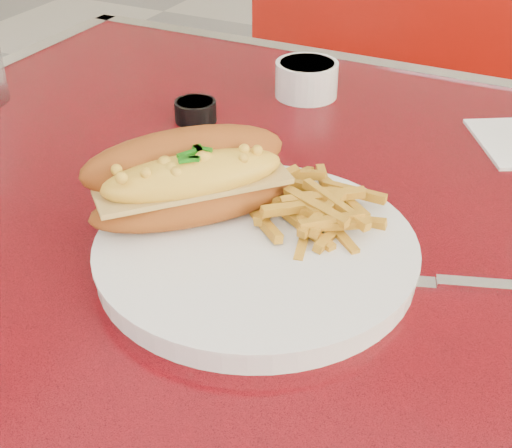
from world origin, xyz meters
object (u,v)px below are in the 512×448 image
at_px(gravy_ramekin, 307,78).
at_px(sauce_cup_left, 196,110).
at_px(dinner_plate, 256,252).
at_px(mac_hoagie, 191,178).
at_px(booth_bench_far, 465,222).
at_px(fork, 340,231).
at_px(knife, 425,282).
at_px(diner_table, 346,335).

relative_size(gravy_ramekin, sauce_cup_left, 1.88).
height_order(dinner_plate, mac_hoagie, mac_hoagie).
bearing_deg(booth_bench_far, fork, -89.58).
bearing_deg(booth_bench_far, gravy_ramekin, -105.64).
bearing_deg(booth_bench_far, knife, -84.25).
bearing_deg(mac_hoagie, fork, -34.14).
height_order(diner_table, mac_hoagie, mac_hoagie).
relative_size(diner_table, gravy_ramekin, 12.42).
relative_size(dinner_plate, mac_hoagie, 1.41).
xyz_separation_m(diner_table, fork, (0.01, -0.07, 0.18)).
height_order(diner_table, gravy_ramekin, gravy_ramekin).
distance_m(dinner_plate, knife, 0.15).
bearing_deg(diner_table, fork, -84.68).
bearing_deg(sauce_cup_left, knife, -29.99).
bearing_deg(fork, diner_table, 0.69).
bearing_deg(diner_table, booth_bench_far, 90.00).
bearing_deg(sauce_cup_left, mac_hoagie, -60.07).
distance_m(diner_table, gravy_ramekin, 0.34).
bearing_deg(booth_bench_far, sauce_cup_left, -109.58).
bearing_deg(mac_hoagie, gravy_ramekin, 47.78).
relative_size(gravy_ramekin, knife, 0.52).
bearing_deg(dinner_plate, gravy_ramekin, 106.44).
height_order(fork, gravy_ramekin, gravy_ramekin).
distance_m(diner_table, knife, 0.21).
bearing_deg(sauce_cup_left, booth_bench_far, 70.42).
relative_size(mac_hoagie, knife, 1.08).
distance_m(mac_hoagie, knife, 0.22).
xyz_separation_m(dinner_plate, fork, (0.06, 0.05, 0.01)).
xyz_separation_m(mac_hoagie, gravy_ramekin, (-0.03, 0.34, -0.03)).
relative_size(fork, gravy_ramekin, 1.36).
height_order(dinner_plate, sauce_cup_left, sauce_cup_left).
xyz_separation_m(mac_hoagie, fork, (0.13, 0.03, -0.04)).
bearing_deg(fork, sauce_cup_left, 50.25).
xyz_separation_m(diner_table, knife, (0.09, -0.08, 0.16)).
bearing_deg(mac_hoagie, booth_bench_far, 34.57).
relative_size(diner_table, mac_hoagie, 6.02).
relative_size(diner_table, sauce_cup_left, 23.34).
distance_m(fork, gravy_ramekin, 0.35).
distance_m(gravy_ramekin, sauce_cup_left, 0.16).
relative_size(mac_hoagie, gravy_ramekin, 2.06).
bearing_deg(knife, diner_table, 117.43).
bearing_deg(sauce_cup_left, dinner_plate, -49.48).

